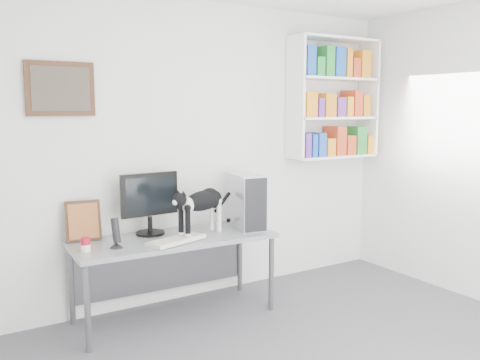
{
  "coord_description": "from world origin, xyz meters",
  "views": [
    {
      "loc": [
        -2.21,
        -2.16,
        1.75
      ],
      "look_at": [
        0.06,
        1.53,
        1.14
      ],
      "focal_mm": 38.0,
      "sensor_mm": 36.0,
      "label": 1
    }
  ],
  "objects_px": {
    "monitor": "(150,203)",
    "pc_tower": "(245,200)",
    "bookshelf": "(334,98)",
    "speaker": "(116,232)",
    "soup_can": "(86,245)",
    "desk": "(175,277)",
    "cat": "(202,212)",
    "leaning_print": "(83,220)",
    "keyboard": "(176,240)"
  },
  "relations": [
    {
      "from": "leaning_print",
      "to": "cat",
      "type": "relative_size",
      "value": 0.53
    },
    {
      "from": "speaker",
      "to": "soup_can",
      "type": "distance_m",
      "value": 0.24
    },
    {
      "from": "desk",
      "to": "speaker",
      "type": "height_order",
      "value": "speaker"
    },
    {
      "from": "monitor",
      "to": "pc_tower",
      "type": "distance_m",
      "value": 0.86
    },
    {
      "from": "keyboard",
      "to": "leaning_print",
      "type": "xyz_separation_m",
      "value": [
        -0.61,
        0.44,
        0.15
      ]
    },
    {
      "from": "speaker",
      "to": "monitor",
      "type": "bearing_deg",
      "value": 12.88
    },
    {
      "from": "desk",
      "to": "soup_can",
      "type": "bearing_deg",
      "value": -174.19
    },
    {
      "from": "soup_can",
      "to": "leaning_print",
      "type": "bearing_deg",
      "value": 77.54
    },
    {
      "from": "pc_tower",
      "to": "cat",
      "type": "height_order",
      "value": "pc_tower"
    },
    {
      "from": "keyboard",
      "to": "pc_tower",
      "type": "relative_size",
      "value": 1.03
    },
    {
      "from": "bookshelf",
      "to": "speaker",
      "type": "height_order",
      "value": "bookshelf"
    },
    {
      "from": "bookshelf",
      "to": "monitor",
      "type": "height_order",
      "value": "bookshelf"
    },
    {
      "from": "bookshelf",
      "to": "monitor",
      "type": "distance_m",
      "value": 2.24
    },
    {
      "from": "monitor",
      "to": "leaning_print",
      "type": "relative_size",
      "value": 1.58
    },
    {
      "from": "keyboard",
      "to": "speaker",
      "type": "relative_size",
      "value": 2.02
    },
    {
      "from": "bookshelf",
      "to": "pc_tower",
      "type": "bearing_deg",
      "value": -169.67
    },
    {
      "from": "monitor",
      "to": "pc_tower",
      "type": "xyz_separation_m",
      "value": [
        0.84,
        -0.18,
        -0.03
      ]
    },
    {
      "from": "pc_tower",
      "to": "soup_can",
      "type": "xyz_separation_m",
      "value": [
        -1.44,
        -0.06,
        -0.19
      ]
    },
    {
      "from": "keyboard",
      "to": "soup_can",
      "type": "bearing_deg",
      "value": 152.63
    },
    {
      "from": "pc_tower",
      "to": "speaker",
      "type": "height_order",
      "value": "pc_tower"
    },
    {
      "from": "bookshelf",
      "to": "pc_tower",
      "type": "xyz_separation_m",
      "value": [
        -1.22,
        -0.22,
        -0.92
      ]
    },
    {
      "from": "leaning_print",
      "to": "keyboard",
      "type": "bearing_deg",
      "value": -28.21
    },
    {
      "from": "pc_tower",
      "to": "speaker",
      "type": "xyz_separation_m",
      "value": [
        -1.22,
        -0.08,
        -0.12
      ]
    },
    {
      "from": "speaker",
      "to": "cat",
      "type": "distance_m",
      "value": 0.74
    },
    {
      "from": "monitor",
      "to": "soup_can",
      "type": "bearing_deg",
      "value": -161.92
    },
    {
      "from": "pc_tower",
      "to": "desk",
      "type": "bearing_deg",
      "value": -169.27
    },
    {
      "from": "pc_tower",
      "to": "leaning_print",
      "type": "distance_m",
      "value": 1.4
    },
    {
      "from": "bookshelf",
      "to": "cat",
      "type": "distance_m",
      "value": 1.98
    },
    {
      "from": "desk",
      "to": "cat",
      "type": "relative_size",
      "value": 2.59
    },
    {
      "from": "monitor",
      "to": "leaning_print",
      "type": "bearing_deg",
      "value": 167.63
    },
    {
      "from": "desk",
      "to": "speaker",
      "type": "distance_m",
      "value": 0.7
    },
    {
      "from": "pc_tower",
      "to": "cat",
      "type": "relative_size",
      "value": 0.74
    },
    {
      "from": "bookshelf",
      "to": "soup_can",
      "type": "relative_size",
      "value": 11.82
    },
    {
      "from": "desk",
      "to": "monitor",
      "type": "height_order",
      "value": "monitor"
    },
    {
      "from": "bookshelf",
      "to": "leaning_print",
      "type": "xyz_separation_m",
      "value": [
        -2.59,
        0.04,
        -0.99
      ]
    },
    {
      "from": "desk",
      "to": "keyboard",
      "type": "relative_size",
      "value": 3.41
    },
    {
      "from": "bookshelf",
      "to": "monitor",
      "type": "bearing_deg",
      "value": -178.74
    },
    {
      "from": "speaker",
      "to": "desk",
      "type": "bearing_deg",
      "value": -13.61
    },
    {
      "from": "bookshelf",
      "to": "keyboard",
      "type": "bearing_deg",
      "value": -168.55
    },
    {
      "from": "bookshelf",
      "to": "monitor",
      "type": "xyz_separation_m",
      "value": [
        -2.06,
        -0.05,
        -0.89
      ]
    },
    {
      "from": "desk",
      "to": "cat",
      "type": "bearing_deg",
      "value": -15.29
    },
    {
      "from": "pc_tower",
      "to": "leaning_print",
      "type": "relative_size",
      "value": 1.41
    },
    {
      "from": "bookshelf",
      "to": "desk",
      "type": "height_order",
      "value": "bookshelf"
    },
    {
      "from": "speaker",
      "to": "soup_can",
      "type": "relative_size",
      "value": 2.31
    },
    {
      "from": "bookshelf",
      "to": "cat",
      "type": "height_order",
      "value": "bookshelf"
    },
    {
      "from": "desk",
      "to": "keyboard",
      "type": "xyz_separation_m",
      "value": [
        -0.05,
        -0.17,
        0.37
      ]
    },
    {
      "from": "monitor",
      "to": "pc_tower",
      "type": "bearing_deg",
      "value": -15.19
    },
    {
      "from": "cat",
      "to": "soup_can",
      "type": "bearing_deg",
      "value": 156.82
    },
    {
      "from": "keyboard",
      "to": "desk",
      "type": "bearing_deg",
      "value": 54.54
    },
    {
      "from": "pc_tower",
      "to": "cat",
      "type": "bearing_deg",
      "value": -160.57
    }
  ]
}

